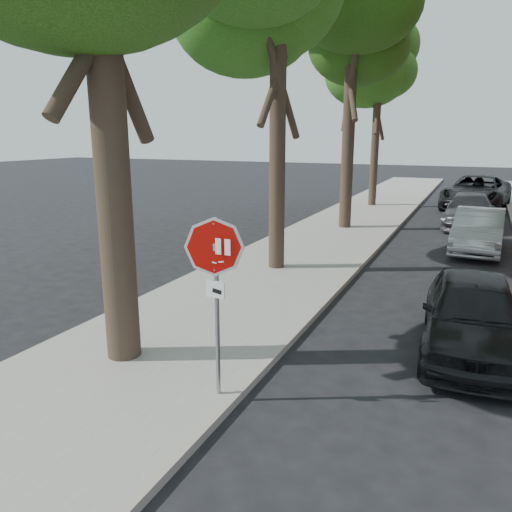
{
  "coord_description": "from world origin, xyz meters",
  "views": [
    {
      "loc": [
        2.49,
        -5.8,
        3.8
      ],
      "look_at": [
        -0.43,
        0.73,
        2.05
      ],
      "focal_mm": 35.0,
      "sensor_mm": 36.0,
      "label": 1
    }
  ],
  "objects_px": {
    "stop_sign": "(216,273)",
    "car_c": "(469,210)",
    "tree_far": "(379,64)",
    "car_b": "(479,231)",
    "tree_mid_b": "(354,19)",
    "car_a": "(473,314)",
    "car_d": "(476,192)"
  },
  "relations": [
    {
      "from": "car_d",
      "to": "car_c",
      "type": "bearing_deg",
      "value": -84.21
    },
    {
      "from": "car_b",
      "to": "car_d",
      "type": "distance_m",
      "value": 10.58
    },
    {
      "from": "tree_mid_b",
      "to": "car_d",
      "type": "relative_size",
      "value": 1.67
    },
    {
      "from": "stop_sign",
      "to": "car_c",
      "type": "xyz_separation_m",
      "value": [
        2.88,
        16.82,
        -1.26
      ]
    },
    {
      "from": "stop_sign",
      "to": "tree_mid_b",
      "type": "distance_m",
      "value": 15.48
    },
    {
      "from": "car_c",
      "to": "stop_sign",
      "type": "bearing_deg",
      "value": -99.21
    },
    {
      "from": "car_d",
      "to": "car_a",
      "type": "bearing_deg",
      "value": -81.74
    },
    {
      "from": "stop_sign",
      "to": "tree_far",
      "type": "relative_size",
      "value": 0.28
    },
    {
      "from": "stop_sign",
      "to": "tree_far",
      "type": "xyz_separation_m",
      "value": [
        -2.02,
        21.14,
        5.26
      ]
    },
    {
      "from": "car_b",
      "to": "car_c",
      "type": "height_order",
      "value": "car_b"
    },
    {
      "from": "tree_far",
      "to": "tree_mid_b",
      "type": "bearing_deg",
      "value": -87.56
    },
    {
      "from": "stop_sign",
      "to": "car_c",
      "type": "distance_m",
      "value": 17.11
    },
    {
      "from": "tree_far",
      "to": "car_d",
      "type": "xyz_separation_m",
      "value": [
        5.08,
        1.46,
        -6.35
      ]
    },
    {
      "from": "tree_mid_b",
      "to": "car_a",
      "type": "bearing_deg",
      "value": -64.99
    },
    {
      "from": "tree_mid_b",
      "to": "car_d",
      "type": "height_order",
      "value": "tree_mid_b"
    },
    {
      "from": "stop_sign",
      "to": "car_b",
      "type": "xyz_separation_m",
      "value": [
        3.3,
        12.02,
        -1.25
      ]
    },
    {
      "from": "stop_sign",
      "to": "tree_far",
      "type": "bearing_deg",
      "value": 95.46
    },
    {
      "from": "tree_far",
      "to": "car_b",
      "type": "relative_size",
      "value": 2.19
    },
    {
      "from": "tree_mid_b",
      "to": "car_d",
      "type": "xyz_separation_m",
      "value": [
        4.78,
        8.45,
        -7.13
      ]
    },
    {
      "from": "tree_far",
      "to": "car_c",
      "type": "relative_size",
      "value": 1.96
    },
    {
      "from": "stop_sign",
      "to": "tree_mid_b",
      "type": "xyz_separation_m",
      "value": [
        -1.72,
        14.15,
        6.05
      ]
    },
    {
      "from": "car_b",
      "to": "car_d",
      "type": "relative_size",
      "value": 0.69
    },
    {
      "from": "tree_mid_b",
      "to": "car_d",
      "type": "bearing_deg",
      "value": 60.47
    },
    {
      "from": "car_b",
      "to": "car_a",
      "type": "bearing_deg",
      "value": -87.7
    },
    {
      "from": "car_d",
      "to": "stop_sign",
      "type": "bearing_deg",
      "value": -90.17
    },
    {
      "from": "car_c",
      "to": "car_d",
      "type": "height_order",
      "value": "car_d"
    },
    {
      "from": "tree_mid_b",
      "to": "stop_sign",
      "type": "bearing_deg",
      "value": -83.05
    },
    {
      "from": "car_b",
      "to": "tree_far",
      "type": "bearing_deg",
      "value": 122.57
    },
    {
      "from": "tree_mid_b",
      "to": "car_c",
      "type": "height_order",
      "value": "tree_mid_b"
    },
    {
      "from": "car_a",
      "to": "car_d",
      "type": "relative_size",
      "value": 0.67
    },
    {
      "from": "stop_sign",
      "to": "car_a",
      "type": "xyz_separation_m",
      "value": [
        3.3,
        3.38,
        -1.24
      ]
    },
    {
      "from": "stop_sign",
      "to": "tree_mid_b",
      "type": "relative_size",
      "value": 0.25
    }
  ]
}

